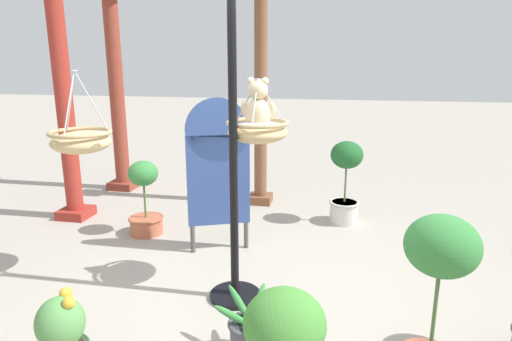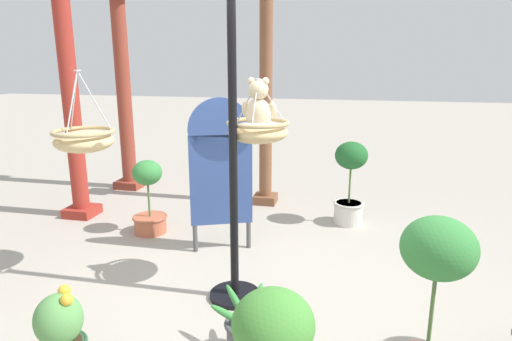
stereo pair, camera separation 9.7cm
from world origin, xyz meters
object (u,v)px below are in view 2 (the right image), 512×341
potted_plant_fern_front (248,334)px  potted_plant_bushy_green (433,295)px  greenhouse_pillar_right (124,97)px  greenhouse_pillar_left (266,101)px  potted_plant_small_succulent (60,331)px  potted_plant_broad_leaf (350,180)px  hanging_basket_with_teddy (258,130)px  display_sign_board (221,163)px  display_pole_central (234,207)px  potted_plant_trailing_ivy (149,199)px  hanging_basket_left_high (84,140)px  greenhouse_pillar_far_back (71,106)px  teddy_bear (259,107)px

potted_plant_fern_front → potted_plant_bushy_green: (1.15, -0.06, 0.48)m
greenhouse_pillar_right → greenhouse_pillar_left: bearing=-7.6°
potted_plant_bushy_green → potted_plant_small_succulent: potted_plant_bushy_green is taller
potted_plant_broad_leaf → hanging_basket_with_teddy: bearing=-113.6°
potted_plant_broad_leaf → display_sign_board: (-1.33, -1.10, 0.41)m
display_pole_central → potted_plant_bushy_green: display_pole_central is taller
potted_plant_trailing_ivy → display_pole_central: bearing=-41.2°
potted_plant_trailing_ivy → display_sign_board: display_sign_board is taller
potted_plant_trailing_ivy → potted_plant_fern_front: bearing=-49.5°
greenhouse_pillar_left → display_pole_central: bearing=-84.4°
display_sign_board → hanging_basket_left_high: bearing=-142.7°
potted_plant_bushy_green → display_sign_board: bearing=136.6°
greenhouse_pillar_left → potted_plant_trailing_ivy: size_ratio=3.40×
potted_plant_fern_front → hanging_basket_left_high: bearing=152.8°
greenhouse_pillar_far_back → potted_plant_small_succulent: 3.35m
potted_plant_broad_leaf → display_sign_board: size_ratio=0.64×
hanging_basket_with_teddy → greenhouse_pillar_left: size_ratio=0.18×
hanging_basket_with_teddy → display_sign_board: size_ratio=0.32×
display_pole_central → potted_plant_fern_front: bearing=-68.4°
hanging_basket_with_teddy → potted_plant_bushy_green: (1.30, -1.06, -0.78)m
teddy_bear → potted_plant_trailing_ivy: (-1.53, 0.94, -1.21)m
hanging_basket_with_teddy → potted_plant_bushy_green: 1.85m
greenhouse_pillar_far_back → display_sign_board: (2.14, -0.63, -0.48)m
potted_plant_bushy_green → potted_plant_trailing_ivy: size_ratio=1.29×
hanging_basket_with_teddy → potted_plant_small_succulent: size_ratio=0.95×
display_pole_central → potted_plant_broad_leaf: 2.25m
potted_plant_fern_front → potted_plant_trailing_ivy: (-1.68, 1.96, 0.24)m
display_pole_central → potted_plant_bushy_green: (1.45, -0.81, -0.17)m
greenhouse_pillar_far_back → potted_plant_bushy_green: (3.99, -2.37, -0.79)m
potted_plant_fern_front → display_sign_board: bearing=112.4°
potted_plant_bushy_green → potted_plant_trailing_ivy: (-2.83, 2.02, -0.24)m
greenhouse_pillar_far_back → potted_plant_trailing_ivy: size_ratio=3.38×
potted_plant_fern_front → display_sign_board: 1.98m
display_pole_central → greenhouse_pillar_left: size_ratio=0.86×
hanging_basket_left_high → greenhouse_pillar_left: bearing=64.6°
hanging_basket_with_teddy → potted_plant_broad_leaf: (0.78, 1.78, -0.87)m
greenhouse_pillar_right → teddy_bear: bearing=-44.3°
potted_plant_fern_front → potted_plant_small_succulent: 1.25m
potted_plant_fern_front → potted_plant_trailing_ivy: potted_plant_trailing_ivy is taller
display_pole_central → greenhouse_pillar_far_back: 3.04m
display_pole_central → potted_plant_trailing_ivy: 1.88m
greenhouse_pillar_right → potted_plant_trailing_ivy: (1.18, -1.71, -1.04)m
hanging_basket_left_high → potted_plant_trailing_ivy: bearing=87.2°
display_sign_board → greenhouse_pillar_right: bearing=137.4°
hanging_basket_with_teddy → potted_plant_fern_front: (0.15, -1.00, -1.26)m
potted_plant_small_succulent → potted_plant_bushy_green: bearing=7.2°
hanging_basket_with_teddy → greenhouse_pillar_far_back: bearing=154.0°
potted_plant_bushy_green → display_sign_board: display_sign_board is taller
display_pole_central → greenhouse_pillar_right: greenhouse_pillar_right is taller
potted_plant_fern_front → greenhouse_pillar_far_back: bearing=140.8°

